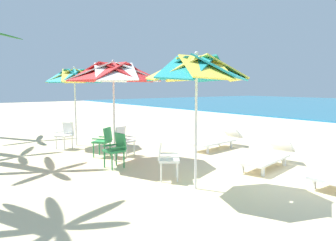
# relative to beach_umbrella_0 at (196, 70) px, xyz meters

# --- Properties ---
(ground_plane) EXTENTS (80.00, 80.00, 0.00)m
(ground_plane) POSITION_rel_beach_umbrella_0_xyz_m (0.76, 2.10, -2.36)
(ground_plane) COLOR beige
(beach_umbrella_0) EXTENTS (2.02, 2.02, 2.72)m
(beach_umbrella_0) POSITION_rel_beach_umbrella_0_xyz_m (0.00, 0.00, 0.00)
(beach_umbrella_0) COLOR silver
(beach_umbrella_0) RESTS_ON ground
(plastic_chair_0) EXTENTS (0.62, 0.63, 0.87)m
(plastic_chair_0) POSITION_rel_beach_umbrella_0_xyz_m (-0.86, -0.10, -1.86)
(plastic_chair_0) COLOR white
(plastic_chair_0) RESTS_ON ground
(beach_umbrella_1) EXTENTS (2.61, 2.61, 2.75)m
(beach_umbrella_1) POSITION_rel_beach_umbrella_0_xyz_m (-3.13, -0.17, 0.04)
(beach_umbrella_1) COLOR silver
(beach_umbrella_1) RESTS_ON ground
(plastic_chair_1) EXTENTS (0.63, 0.62, 0.87)m
(plastic_chair_1) POSITION_rel_beach_umbrella_0_xyz_m (-3.81, -0.16, -1.86)
(plastic_chair_1) COLOR #2D8C4C
(plastic_chair_1) RESTS_ON ground
(plastic_chair_2) EXTENTS (0.48, 0.51, 0.87)m
(plastic_chair_2) POSITION_rel_beach_umbrella_0_xyz_m (-2.49, -0.45, -1.86)
(plastic_chair_2) COLOR #2D8C4C
(plastic_chair_2) RESTS_ON ground
(plastic_chair_3) EXTENTS (0.59, 0.57, 0.87)m
(plastic_chair_3) POSITION_rel_beach_umbrella_0_xyz_m (-3.63, 0.40, -1.86)
(plastic_chair_3) COLOR white
(plastic_chair_3) RESTS_ON ground
(beach_umbrella_2) EXTENTS (1.98, 1.98, 2.72)m
(beach_umbrella_2) POSITION_rel_beach_umbrella_0_xyz_m (-6.10, -0.10, 0.00)
(beach_umbrella_2) COLOR silver
(beach_umbrella_2) RESTS_ON ground
(plastic_chair_4) EXTENTS (0.60, 0.61, 0.87)m
(plastic_chair_4) POSITION_rel_beach_umbrella_0_xyz_m (-5.72, -0.61, -1.86)
(plastic_chair_4) COLOR white
(plastic_chair_4) RESTS_ON ground
(sun_lounger_1) EXTENTS (1.06, 2.23, 0.62)m
(sun_lounger_1) POSITION_rel_beach_umbrella_0_xyz_m (-0.17, 2.61, -2.08)
(sun_lounger_1) COLOR white
(sun_lounger_1) RESTS_ON ground
(sun_lounger_2) EXTENTS (0.92, 2.21, 0.62)m
(sun_lounger_2) POSITION_rel_beach_umbrella_0_xyz_m (-2.70, 3.38, -2.08)
(sun_lounger_2) COLOR white
(sun_lounger_2) RESTS_ON ground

